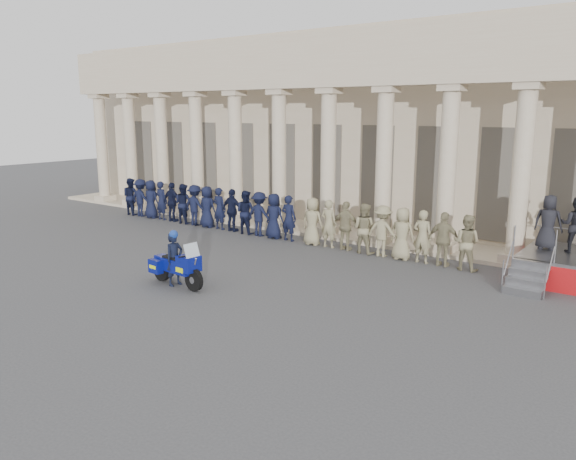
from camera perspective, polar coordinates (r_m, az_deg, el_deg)
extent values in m
plane|color=#3F3F42|center=(17.50, -6.60, -5.91)|extent=(90.00, 90.00, 0.00)
cube|color=#BCA98D|center=(29.45, 13.74, 10.00)|extent=(40.00, 10.00, 9.00)
cube|color=#BCA98D|center=(24.42, 7.56, -0.60)|extent=(40.00, 2.60, 0.15)
cube|color=#BCA98D|center=(23.19, 7.04, 15.46)|extent=(35.80, 1.00, 1.00)
cube|color=#BCA98D|center=(23.28, 7.11, 18.16)|extent=(35.80, 1.00, 1.20)
cube|color=#BCA98D|center=(35.11, -18.07, 3.13)|extent=(0.90, 0.90, 0.30)
cylinder|color=#BCA98D|center=(34.81, -18.39, 7.93)|extent=(0.64, 0.64, 5.60)
cube|color=#BCA98D|center=(34.75, -18.71, 12.73)|extent=(0.85, 0.85, 0.24)
cube|color=#BCA98D|center=(33.05, -15.42, 2.77)|extent=(0.90, 0.90, 0.30)
cylinder|color=#BCA98D|center=(32.73, -15.71, 7.87)|extent=(0.64, 0.64, 5.60)
cube|color=#BCA98D|center=(32.67, -16.01, 12.98)|extent=(0.85, 0.85, 0.24)
cube|color=#BCA98D|center=(31.07, -12.44, 2.35)|extent=(0.90, 0.90, 0.30)
cylinder|color=#BCA98D|center=(30.73, -12.68, 7.78)|extent=(0.64, 0.64, 5.60)
cube|color=#BCA98D|center=(30.66, -12.94, 13.23)|extent=(0.85, 0.85, 0.24)
cube|color=#BCA98D|center=(29.19, -9.05, 1.87)|extent=(0.90, 0.90, 0.30)
cylinder|color=#BCA98D|center=(28.82, -9.25, 7.66)|extent=(0.64, 0.64, 5.60)
cube|color=#BCA98D|center=(28.75, -9.45, 13.47)|extent=(0.85, 0.85, 0.24)
cube|color=#BCA98D|center=(27.42, -5.22, 1.32)|extent=(0.90, 0.90, 0.30)
cylinder|color=#BCA98D|center=(27.03, -5.34, 7.48)|extent=(0.64, 0.64, 5.60)
cube|color=#BCA98D|center=(26.96, -5.47, 13.68)|extent=(0.85, 0.85, 0.24)
cube|color=#BCA98D|center=(25.80, -0.89, 0.70)|extent=(0.90, 0.90, 0.30)
cylinder|color=#BCA98D|center=(25.38, -0.91, 7.24)|extent=(0.64, 0.64, 5.60)
cube|color=#BCA98D|center=(25.31, -0.94, 13.84)|extent=(0.85, 0.85, 0.24)
cube|color=#BCA98D|center=(24.34, 3.99, -0.02)|extent=(0.90, 0.90, 0.30)
cylinder|color=#BCA98D|center=(23.91, 4.09, 6.91)|extent=(0.64, 0.64, 5.60)
cube|color=#BCA98D|center=(23.83, 4.20, 13.93)|extent=(0.85, 0.85, 0.24)
cube|color=#BCA98D|center=(23.09, 9.44, -0.81)|extent=(0.90, 0.90, 0.30)
cylinder|color=#BCA98D|center=(22.63, 9.70, 6.49)|extent=(0.64, 0.64, 5.60)
cube|color=#BCA98D|center=(22.55, 9.96, 13.89)|extent=(0.85, 0.85, 0.24)
cube|color=#BCA98D|center=(22.08, 15.46, -1.68)|extent=(0.90, 0.90, 0.30)
cylinder|color=#BCA98D|center=(21.59, 15.89, 5.94)|extent=(0.64, 0.64, 5.60)
cube|color=#BCA98D|center=(21.51, 16.35, 13.70)|extent=(0.85, 0.85, 0.24)
cube|color=#BCA98D|center=(21.33, 21.98, -2.61)|extent=(0.90, 0.90, 0.30)
cylinder|color=#BCA98D|center=(20.83, 22.61, 5.28)|extent=(0.64, 0.64, 5.60)
cube|color=#BCA98D|center=(20.74, 23.27, 13.30)|extent=(0.85, 0.85, 0.24)
cube|color=black|center=(35.05, -14.36, 7.04)|extent=(1.30, 0.12, 4.20)
cube|color=black|center=(33.09, -11.47, 6.90)|extent=(1.30, 0.12, 4.20)
cube|color=black|center=(31.22, -8.23, 6.72)|extent=(1.30, 0.12, 4.20)
cube|color=black|center=(29.46, -4.60, 6.50)|extent=(1.30, 0.12, 4.20)
cube|color=black|center=(27.83, -0.52, 6.21)|extent=(1.30, 0.12, 4.20)
cube|color=black|center=(26.36, 4.03, 5.86)|extent=(1.30, 0.12, 4.20)
cube|color=black|center=(25.08, 9.07, 5.43)|extent=(1.30, 0.12, 4.20)
cube|color=black|center=(24.01, 14.60, 4.90)|extent=(1.30, 0.12, 4.20)
cube|color=black|center=(23.18, 20.58, 4.28)|extent=(1.30, 0.12, 4.20)
cube|color=black|center=(22.62, 26.91, 3.57)|extent=(1.30, 0.12, 4.20)
imported|color=black|center=(30.59, -15.65, 3.31)|extent=(0.94, 0.73, 1.94)
imported|color=black|center=(29.97, -14.71, 3.19)|extent=(1.25, 0.72, 1.94)
imported|color=black|center=(29.37, -13.74, 3.06)|extent=(0.95, 0.62, 1.94)
imported|color=black|center=(28.77, -12.72, 2.93)|extent=(0.71, 0.46, 1.94)
imported|color=black|center=(28.19, -11.67, 2.80)|extent=(1.13, 0.47, 1.94)
imported|color=black|center=(27.61, -10.56, 2.65)|extent=(0.94, 0.73, 1.94)
imported|color=black|center=(27.05, -9.42, 2.50)|extent=(1.25, 0.72, 1.94)
imported|color=black|center=(26.49, -8.22, 2.34)|extent=(0.95, 0.62, 1.94)
imported|color=black|center=(25.95, -6.97, 2.18)|extent=(0.71, 0.46, 1.94)
imported|color=black|center=(25.42, -5.67, 2.00)|extent=(1.13, 0.47, 1.94)
imported|color=black|center=(24.91, -4.32, 1.82)|extent=(0.94, 0.73, 1.94)
imported|color=black|center=(24.41, -2.91, 1.63)|extent=(1.25, 0.72, 1.94)
imported|color=black|center=(23.93, -1.45, 1.43)|extent=(0.95, 0.62, 1.94)
imported|color=black|center=(23.46, 0.08, 1.22)|extent=(0.71, 0.46, 1.94)
imported|color=gray|center=(22.79, 2.49, 0.88)|extent=(0.95, 0.62, 1.94)
imported|color=gray|center=(22.37, 4.17, 0.65)|extent=(0.71, 0.46, 1.94)
imported|color=gray|center=(21.97, 5.91, 0.41)|extent=(1.13, 0.47, 1.94)
imported|color=gray|center=(21.59, 7.72, 0.16)|extent=(0.94, 0.73, 1.94)
imported|color=gray|center=(21.23, 9.59, -0.10)|extent=(1.25, 0.72, 1.94)
imported|color=gray|center=(20.90, 11.51, -0.37)|extent=(0.95, 0.62, 1.94)
imported|color=gray|center=(20.59, 13.50, -0.65)|extent=(0.71, 0.46, 1.94)
imported|color=gray|center=(20.31, 15.55, -0.93)|extent=(1.13, 0.47, 1.94)
imported|color=gray|center=(20.05, 17.65, -1.22)|extent=(0.94, 0.73, 1.94)
cube|color=#A20D10|center=(20.45, 22.87, -3.01)|extent=(0.04, 3.15, 0.79)
cube|color=gray|center=(18.08, 22.69, -5.83)|extent=(1.10, 0.28, 0.22)
cube|color=gray|center=(18.28, 22.97, -4.93)|extent=(1.10, 0.28, 0.22)
cube|color=gray|center=(18.48, 23.23, -4.06)|extent=(1.10, 0.28, 0.22)
cube|color=gray|center=(18.69, 23.49, -3.20)|extent=(1.10, 0.28, 0.22)
imported|color=black|center=(20.23, 24.93, 0.74)|extent=(0.89, 0.58, 1.81)
imported|color=black|center=(20.10, 27.16, 0.46)|extent=(0.88, 0.69, 1.81)
cylinder|color=black|center=(17.28, -9.54, -5.02)|extent=(0.71, 0.21, 0.70)
cylinder|color=black|center=(18.50, -12.70, -4.00)|extent=(0.71, 0.21, 0.70)
cube|color=navy|center=(17.76, -11.11, -3.57)|extent=(1.26, 0.55, 0.40)
cube|color=navy|center=(17.31, -10.05, -3.35)|extent=(0.63, 0.60, 0.48)
cube|color=silver|center=(17.37, -10.02, -4.13)|extent=(0.26, 0.34, 0.13)
cube|color=#B2BFCC|center=(17.08, -9.71, -2.29)|extent=(0.26, 0.51, 0.57)
cube|color=black|center=(17.86, -11.56, -2.79)|extent=(0.72, 0.42, 0.11)
cube|color=navy|center=(18.35, -12.66, -2.85)|extent=(0.40, 0.39, 0.23)
cube|color=navy|center=(18.12, -13.30, -3.60)|extent=(0.50, 0.27, 0.43)
cube|color=#D6E30B|center=(18.12, -13.30, -3.60)|extent=(0.34, 0.28, 0.11)
cube|color=navy|center=(18.51, -11.59, -3.19)|extent=(0.50, 0.27, 0.43)
cube|color=#D6E30B|center=(18.51, -11.59, -3.19)|extent=(0.34, 0.28, 0.11)
cylinder|color=silver|center=(18.41, -11.46, -4.13)|extent=(0.65, 0.16, 0.11)
cylinder|color=black|center=(17.24, -10.08, -2.53)|extent=(0.10, 0.75, 0.04)
imported|color=black|center=(17.83, -11.45, -2.92)|extent=(0.45, 0.64, 1.68)
sphere|color=navy|center=(17.65, -11.56, -0.44)|extent=(0.28, 0.28, 0.28)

